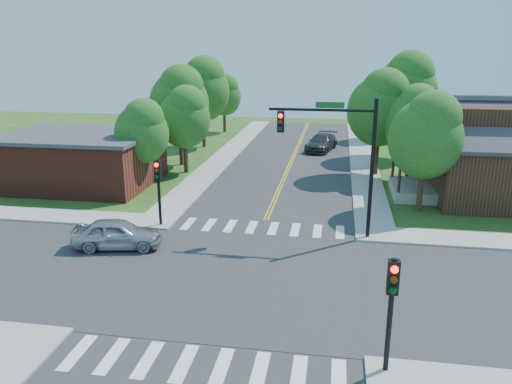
% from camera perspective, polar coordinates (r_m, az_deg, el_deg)
% --- Properties ---
extents(ground, '(100.00, 100.00, 0.00)m').
position_cam_1_polar(ground, '(21.77, -1.76, -9.87)').
color(ground, '#274A17').
rests_on(ground, ground).
extents(road_ns, '(10.00, 90.00, 0.04)m').
position_cam_1_polar(road_ns, '(21.76, -1.76, -9.82)').
color(road_ns, '#2D2D30').
rests_on(road_ns, ground).
extents(road_ew, '(90.00, 10.00, 0.04)m').
position_cam_1_polar(road_ew, '(21.76, -1.76, -9.81)').
color(road_ew, '#2D2D30').
rests_on(road_ew, ground).
extents(intersection_patch, '(10.20, 10.20, 0.06)m').
position_cam_1_polar(intersection_patch, '(21.77, -1.76, -9.87)').
color(intersection_patch, '#2D2D30').
rests_on(intersection_patch, ground).
extents(sidewalk_nw, '(40.00, 40.00, 0.14)m').
position_cam_1_polar(sidewalk_nw, '(41.23, -19.41, 2.04)').
color(sidewalk_nw, '#9E9B93').
rests_on(sidewalk_nw, ground).
extents(crosswalk_north, '(8.85, 2.00, 0.01)m').
position_cam_1_polar(crosswalk_north, '(27.37, 0.74, -4.11)').
color(crosswalk_north, white).
rests_on(crosswalk_north, ground).
extents(crosswalk_south, '(8.85, 2.00, 0.01)m').
position_cam_1_polar(crosswalk_south, '(16.56, -6.11, -19.08)').
color(crosswalk_south, white).
rests_on(crosswalk_south, ground).
extents(centerline, '(0.30, 90.00, 0.01)m').
position_cam_1_polar(centerline, '(21.75, -1.76, -9.76)').
color(centerline, gold).
rests_on(centerline, ground).
extents(signal_mast_ne, '(5.30, 0.42, 7.20)m').
position_cam_1_polar(signal_mast_ne, '(25.19, 9.43, 5.24)').
color(signal_mast_ne, black).
rests_on(signal_mast_ne, ground).
extents(signal_pole_se, '(0.34, 0.42, 3.80)m').
position_cam_1_polar(signal_pole_se, '(15.32, 15.26, -11.30)').
color(signal_pole_se, black).
rests_on(signal_pole_se, ground).
extents(signal_pole_nw, '(0.34, 0.42, 3.80)m').
position_cam_1_polar(signal_pole_nw, '(27.36, -11.12, 1.33)').
color(signal_pole_nw, black).
rests_on(signal_pole_nw, ground).
extents(building_nw, '(10.40, 8.40, 3.73)m').
position_cam_1_polar(building_nw, '(37.83, -19.37, 3.65)').
color(building_nw, maroon).
rests_on(building_nw, ground).
extents(tree_e_a, '(4.27, 4.05, 7.26)m').
position_cam_1_polar(tree_e_a, '(30.61, 19.00, 6.34)').
color(tree_e_a, '#382314').
rests_on(tree_e_a, ground).
extents(tree_e_b, '(4.20, 3.99, 7.14)m').
position_cam_1_polar(tree_e_b, '(37.55, 17.54, 8.06)').
color(tree_e_b, '#382314').
rests_on(tree_e_b, ground).
extents(tree_e_c, '(5.49, 5.22, 9.34)m').
position_cam_1_polar(tree_e_c, '(45.58, 16.80, 11.30)').
color(tree_e_c, '#382314').
rests_on(tree_e_c, ground).
extents(tree_e_d, '(4.33, 4.12, 7.37)m').
position_cam_1_polar(tree_e_d, '(54.41, 15.21, 10.77)').
color(tree_e_d, '#382314').
rests_on(tree_e_d, ground).
extents(tree_w_a, '(3.71, 3.53, 6.31)m').
position_cam_1_polar(tree_w_a, '(34.93, -12.87, 6.93)').
color(tree_w_a, '#382314').
rests_on(tree_w_a, ground).
extents(tree_w_b, '(4.86, 4.62, 8.26)m').
position_cam_1_polar(tree_w_b, '(41.54, -8.70, 10.39)').
color(tree_w_b, '#382314').
rests_on(tree_w_b, ground).
extents(tree_w_c, '(5.18, 4.93, 8.81)m').
position_cam_1_polar(tree_w_c, '(48.99, -6.06, 11.80)').
color(tree_w_c, '#382314').
rests_on(tree_w_c, ground).
extents(tree_w_d, '(3.89, 3.69, 6.61)m').
position_cam_1_polar(tree_w_d, '(57.77, -3.60, 11.10)').
color(tree_w_d, '#382314').
rests_on(tree_w_d, ground).
extents(tree_house, '(4.79, 4.55, 8.14)m').
position_cam_1_polar(tree_house, '(38.52, 14.10, 9.50)').
color(tree_house, '#382314').
rests_on(tree_house, ground).
extents(tree_bldg, '(4.02, 3.82, 6.84)m').
position_cam_1_polar(tree_bldg, '(38.94, -8.13, 8.63)').
color(tree_bldg, '#382314').
rests_on(tree_bldg, ground).
extents(car_silver, '(3.37, 4.99, 1.48)m').
position_cam_1_polar(car_silver, '(25.46, -15.57, -4.68)').
color(car_silver, '#AEB0B5').
rests_on(car_silver, ground).
extents(car_dgrey, '(4.48, 6.23, 1.53)m').
position_cam_1_polar(car_dgrey, '(47.90, 7.48, 5.59)').
color(car_dgrey, '#313436').
rests_on(car_dgrey, ground).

